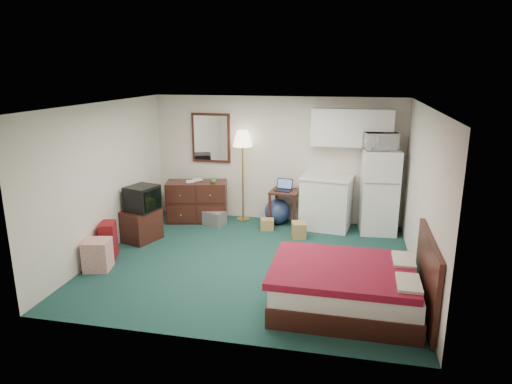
% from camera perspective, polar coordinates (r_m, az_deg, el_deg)
% --- Properties ---
extents(floor, '(5.00, 4.50, 0.01)m').
position_cam_1_polar(floor, '(7.44, -0.44, -8.72)').
color(floor, '#133E39').
rests_on(floor, ground).
extents(ceiling, '(5.00, 4.50, 0.01)m').
position_cam_1_polar(ceiling, '(6.82, -0.48, 10.85)').
color(ceiling, beige).
rests_on(ceiling, walls).
extents(walls, '(5.01, 4.51, 2.50)m').
position_cam_1_polar(walls, '(7.03, -0.46, 0.64)').
color(walls, beige).
rests_on(walls, floor).
extents(mirror, '(0.80, 0.06, 1.00)m').
position_cam_1_polar(mirror, '(9.40, -5.64, 6.75)').
color(mirror, white).
rests_on(mirror, walls).
extents(upper_cabinets, '(1.50, 0.35, 0.70)m').
position_cam_1_polar(upper_cabinets, '(8.78, 11.89, 7.89)').
color(upper_cabinets, white).
rests_on(upper_cabinets, walls).
extents(headboard, '(0.06, 1.56, 1.00)m').
position_cam_1_polar(headboard, '(6.06, 20.61, -9.85)').
color(headboard, '#381A16').
rests_on(headboard, walls).
extents(dresser, '(1.29, 0.79, 0.82)m').
position_cam_1_polar(dresser, '(9.34, -7.37, -1.16)').
color(dresser, '#381A16').
rests_on(dresser, floor).
extents(floor_lamp, '(0.42, 0.42, 1.84)m').
position_cam_1_polar(floor_lamp, '(9.19, -1.65, 1.99)').
color(floor_lamp, gold).
rests_on(floor_lamp, floor).
extents(desk, '(0.61, 0.61, 0.70)m').
position_cam_1_polar(desk, '(9.06, 3.65, -1.95)').
color(desk, '#381A16').
rests_on(desk, floor).
extents(exercise_ball, '(0.59, 0.59, 0.51)m').
position_cam_1_polar(exercise_ball, '(9.14, 2.70, -2.43)').
color(exercise_ball, navy).
rests_on(exercise_ball, floor).
extents(kitchen_counter, '(1.00, 0.81, 0.99)m').
position_cam_1_polar(kitchen_counter, '(8.93, 8.75, -1.39)').
color(kitchen_counter, white).
rests_on(kitchen_counter, floor).
extents(fridge, '(0.70, 0.70, 1.59)m').
position_cam_1_polar(fridge, '(8.83, 15.15, 0.06)').
color(fridge, white).
rests_on(fridge, floor).
extents(bed, '(1.83, 1.43, 0.58)m').
position_cam_1_polar(bed, '(6.09, 11.05, -11.70)').
color(bed, maroon).
rests_on(bed, floor).
extents(tv_stand, '(0.74, 0.77, 0.56)m').
position_cam_1_polar(tv_stand, '(8.52, -14.30, -4.02)').
color(tv_stand, '#381A16').
rests_on(tv_stand, floor).
extents(suitcase, '(0.34, 0.42, 0.60)m').
position_cam_1_polar(suitcase, '(7.90, -17.95, -5.72)').
color(suitcase, '#5A130E').
rests_on(suitcase, floor).
extents(retail_box, '(0.45, 0.45, 0.48)m').
position_cam_1_polar(retail_box, '(7.50, -19.19, -7.43)').
color(retail_box, white).
rests_on(retail_box, floor).
extents(file_bin, '(0.48, 0.42, 0.28)m').
position_cam_1_polar(file_bin, '(9.12, -5.20, -3.26)').
color(file_bin, slate).
rests_on(file_bin, floor).
extents(cardboard_box_a, '(0.29, 0.26, 0.21)m').
position_cam_1_polar(cardboard_box_a, '(8.84, 1.41, -4.05)').
color(cardboard_box_a, '#AE8C4A').
rests_on(cardboard_box_a, floor).
extents(cardboard_box_b, '(0.31, 0.34, 0.29)m').
position_cam_1_polar(cardboard_box_b, '(8.45, 5.36, -4.75)').
color(cardboard_box_b, '#AE8C4A').
rests_on(cardboard_box_b, floor).
extents(laptop, '(0.35, 0.30, 0.22)m').
position_cam_1_polar(laptop, '(8.91, 3.40, 0.83)').
color(laptop, black).
rests_on(laptop, desk).
extents(crt_tv, '(0.61, 0.63, 0.44)m').
position_cam_1_polar(crt_tv, '(8.36, -14.03, -0.75)').
color(crt_tv, black).
rests_on(crt_tv, tv_stand).
extents(microwave, '(0.64, 0.48, 0.39)m').
position_cam_1_polar(microwave, '(8.60, 15.26, 6.40)').
color(microwave, white).
rests_on(microwave, fridge).
extents(book_a, '(0.16, 0.07, 0.22)m').
position_cam_1_polar(book_a, '(9.22, -8.74, 1.90)').
color(book_a, '#AE8C4A').
rests_on(book_a, dresser).
extents(book_b, '(0.16, 0.11, 0.24)m').
position_cam_1_polar(book_b, '(9.31, -7.86, 2.12)').
color(book_b, '#AE8C4A').
rests_on(book_b, dresser).
extents(mug, '(0.13, 0.11, 0.13)m').
position_cam_1_polar(mug, '(9.09, -5.38, 1.52)').
color(mug, '#4E813B').
rests_on(mug, dresser).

